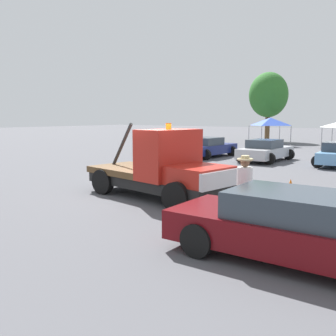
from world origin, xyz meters
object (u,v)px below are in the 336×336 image
Objects in this scene: parked_car_navy at (208,147)px; canopy_tent_blue at (270,122)px; tow_truck at (163,170)px; traffic_cone at (290,187)px; person_near_truck at (244,185)px; foreground_car at (299,229)px; parked_car_tan at (164,144)px; parked_car_silver at (265,151)px; tree_left at (268,95)px.

parked_car_navy is 12.23m from canopy_tent_blue.
traffic_cone is (3.13, 3.29, -0.72)m from tow_truck.
foreground_car is at bearing 116.45° from person_near_truck.
traffic_cone is (9.25, -20.87, -2.00)m from canopy_tent_blue.
tow_truck reaches higher than parked_car_navy.
parked_car_tan is at bearing 135.68° from tow_truck.
traffic_cone is at bearing -151.89° from parked_car_silver.
parked_car_tan is at bearing -93.77° from tree_left.
parked_car_silver is at bearing 105.11° from tow_truck.
traffic_cone is at bearing 54.36° from tow_truck.
parked_car_tan is (-13.59, 14.24, -0.41)m from person_near_truck.
canopy_tent_blue is (-6.12, 24.17, 1.28)m from tow_truck.
tow_truck is at bearing -73.58° from tree_left.
traffic_cone is at bearing -109.48° from person_near_truck.
tow_truck is 3.78m from person_near_truck.
parked_car_silver is 1.54× the size of canopy_tent_blue.
traffic_cone is (12.03, -26.91, -4.80)m from tree_left.
canopy_tent_blue reaches higher than person_near_truck.
traffic_cone is (-2.26, 6.07, -0.40)m from foreground_car.
canopy_tent_blue is 5.45× the size of traffic_cone.
canopy_tent_blue is at bearing -93.91° from person_near_truck.
tow_truck reaches higher than traffic_cone.
parked_car_silver is 19.94m from tree_left.
tow_truck is 1.17× the size of parked_car_navy.
tree_left reaches higher than parked_car_navy.
canopy_tent_blue is 7.21m from tree_left.
canopy_tent_blue reaches higher than parked_car_silver.
parked_car_tan is 0.87× the size of parked_car_navy.
parked_car_navy is at bearing -79.65° from tree_left.
parked_car_tan is at bearing 85.42° from parked_car_silver.
person_near_truck is 0.60× the size of canopy_tent_blue.
tow_truck is 10.34× the size of traffic_cone.
person_near_truck is 16.18m from parked_car_navy.
parked_car_tan reaches higher than traffic_cone.
tree_left reaches higher than tow_truck.
parked_car_tan is at bearing 80.23° from parked_car_navy.
parked_car_navy is at bearing 124.60° from foreground_car.
tow_truck is at bearing -75.79° from canopy_tent_blue.
foreground_car and parked_car_silver have the same top height.
traffic_cone is at bearing -66.10° from canopy_tent_blue.
tree_left is at bearing 22.66° from parked_car_silver.
parked_car_navy reaches higher than traffic_cone.
canopy_tent_blue is (3.92, 11.22, 1.60)m from parked_car_tan.
foreground_car is 0.68× the size of tree_left.
person_near_truck is 3.25× the size of traffic_cone.
person_near_truck is 0.42× the size of parked_car_tan.
tow_truck is 1.89× the size of canopy_tent_blue.
parked_car_tan is at bearing -71.05° from person_near_truck.
parked_car_silver is at bearing -94.03° from person_near_truck.
canopy_tent_blue is (-9.67, 25.46, 1.19)m from person_near_truck.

